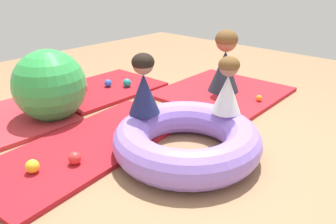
{
  "coord_description": "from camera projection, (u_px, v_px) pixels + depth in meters",
  "views": [
    {
      "loc": [
        -1.81,
        -1.54,
        1.38
      ],
      "look_at": [
        0.01,
        0.13,
        0.32
      ],
      "focal_mm": 35.83,
      "sensor_mm": 36.0,
      "label": 1
    }
  ],
  "objects": [
    {
      "name": "play_ball_pink",
      "position": [
        84.0,
        86.0,
        3.99
      ],
      "size": [
        0.1,
        0.1,
        0.1
      ],
      "primitive_type": "sphere",
      "color": "pink",
      "rests_on": "gym_mat_far_right"
    },
    {
      "name": "gym_mat_far_right",
      "position": [
        104.0,
        89.0,
        4.12
      ],
      "size": [
        1.32,
        0.97,
        0.04
      ],
      "primitive_type": "cube",
      "rotation": [
        0.0,
        0.0,
        0.01
      ],
      "color": "#B21923",
      "rests_on": "ground"
    },
    {
      "name": "gym_mat_far_left",
      "position": [
        90.0,
        145.0,
        2.8
      ],
      "size": [
        1.93,
        1.02,
        0.04
      ],
      "primitive_type": "cube",
      "rotation": [
        0.0,
        0.0,
        0.11
      ],
      "color": "#B21923",
      "rests_on": "ground"
    },
    {
      "name": "play_ball_teal",
      "position": [
        127.0,
        83.0,
        4.11
      ],
      "size": [
        0.1,
        0.1,
        0.1
      ],
      "primitive_type": "sphere",
      "color": "teal",
      "rests_on": "gym_mat_far_right"
    },
    {
      "name": "adult_seated",
      "position": [
        225.0,
        62.0,
        3.86
      ],
      "size": [
        0.47,
        0.47,
        0.71
      ],
      "rotation": [
        0.0,
        0.0,
        5.91
      ],
      "color": "#232D3D",
      "rests_on": "gym_mat_near_right"
    },
    {
      "name": "play_ball_blue",
      "position": [
        108.0,
        83.0,
        4.11
      ],
      "size": [
        0.09,
        0.09,
        0.09
      ],
      "primitive_type": "sphere",
      "color": "blue",
      "rests_on": "gym_mat_far_right"
    },
    {
      "name": "gym_mat_near_right",
      "position": [
        223.0,
        92.0,
        4.0
      ],
      "size": [
        1.4,
        1.3,
        0.04
      ],
      "primitive_type": "cube",
      "rotation": [
        0.0,
        0.0,
        0.03
      ],
      "color": "red",
      "rests_on": "ground"
    },
    {
      "name": "play_ball_orange",
      "position": [
        259.0,
        98.0,
        3.67
      ],
      "size": [
        0.07,
        0.07,
        0.07
      ],
      "primitive_type": "sphere",
      "color": "orange",
      "rests_on": "gym_mat_near_right"
    },
    {
      "name": "child_in_white",
      "position": [
        228.0,
        86.0,
        2.69
      ],
      "size": [
        0.25,
        0.25,
        0.47
      ],
      "rotation": [
        0.0,
        0.0,
        1.62
      ],
      "color": "white",
      "rests_on": "inflatable_cushion"
    },
    {
      "name": "inflatable_cushion",
      "position": [
        187.0,
        140.0,
        2.63
      ],
      "size": [
        1.17,
        1.17,
        0.28
      ],
      "primitive_type": "torus",
      "color": "#9975EA",
      "rests_on": "ground"
    },
    {
      "name": "exercise_ball_large",
      "position": [
        50.0,
        86.0,
        3.21
      ],
      "size": [
        0.7,
        0.7,
        0.7
      ],
      "primitive_type": "sphere",
      "color": "green",
      "rests_on": "ground"
    },
    {
      "name": "play_ball_red",
      "position": [
        75.0,
        158.0,
        2.48
      ],
      "size": [
        0.1,
        0.1,
        0.1
      ],
      "primitive_type": "sphere",
      "color": "red",
      "rests_on": "gym_mat_far_left"
    },
    {
      "name": "child_in_navy",
      "position": [
        144.0,
        85.0,
        2.67
      ],
      "size": [
        0.3,
        0.3,
        0.5
      ],
      "rotation": [
        0.0,
        0.0,
        4.51
      ],
      "color": "navy",
      "rests_on": "inflatable_cushion"
    },
    {
      "name": "play_ball_yellow",
      "position": [
        32.0,
        166.0,
        2.37
      ],
      "size": [
        0.1,
        0.1,
        0.1
      ],
      "primitive_type": "sphere",
      "color": "yellow",
      "rests_on": "gym_mat_far_left"
    },
    {
      "name": "ground_plane",
      "position": [
        179.0,
        153.0,
        2.73
      ],
      "size": [
        8.0,
        8.0,
        0.0
      ],
      "primitive_type": "plane",
      "color": "#93704C"
    }
  ]
}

